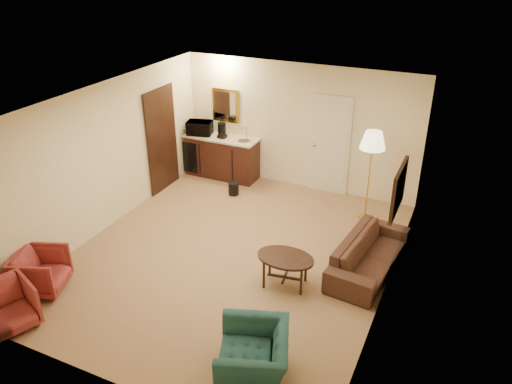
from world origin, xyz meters
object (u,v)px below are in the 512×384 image
(wetbar_cabinet, at_px, (222,157))
(coffee_table, at_px, (285,271))
(sofa, at_px, (370,249))
(rose_chair_near, at_px, (40,269))
(coffee_maker, at_px, (222,130))
(waste_bin, at_px, (234,189))
(rose_chair_far, at_px, (6,305))
(microwave, at_px, (200,126))
(floor_lamp, at_px, (369,176))
(teal_armchair, at_px, (253,349))

(wetbar_cabinet, distance_m, coffee_table, 4.14)
(sofa, relative_size, coffee_table, 2.21)
(rose_chair_near, xyz_separation_m, coffee_maker, (0.54, 4.69, 0.73))
(sofa, height_order, waste_bin, sofa)
(coffee_table, height_order, coffee_maker, coffee_maker)
(sofa, xyz_separation_m, rose_chair_far, (-4.09, -3.34, -0.03))
(wetbar_cabinet, height_order, microwave, microwave)
(microwave, bearing_deg, floor_lamp, -21.89)
(coffee_table, distance_m, microwave, 4.53)
(rose_chair_far, bearing_deg, microwave, 24.19)
(sofa, distance_m, waste_bin, 3.48)
(sofa, bearing_deg, wetbar_cabinet, 66.64)
(teal_armchair, bearing_deg, coffee_maker, -168.73)
(rose_chair_near, xyz_separation_m, rose_chair_far, (0.21, -0.80, 0.00))
(microwave, distance_m, coffee_maker, 0.54)
(teal_armchair, distance_m, microwave, 6.08)
(wetbar_cabinet, height_order, rose_chair_far, wetbar_cabinet)
(floor_lamp, bearing_deg, microwave, 172.58)
(microwave, xyz_separation_m, coffee_maker, (0.54, 0.02, -0.02))
(teal_armchair, xyz_separation_m, waste_bin, (-2.41, 4.20, -0.28))
(rose_chair_near, relative_size, coffee_table, 0.80)
(teal_armchair, height_order, rose_chair_near, teal_armchair)
(microwave, bearing_deg, coffee_maker, -12.56)
(wetbar_cabinet, relative_size, waste_bin, 6.19)
(sofa, relative_size, microwave, 3.62)
(wetbar_cabinet, height_order, teal_armchair, wetbar_cabinet)
(wetbar_cabinet, height_order, coffee_table, wetbar_cabinet)
(coffee_table, xyz_separation_m, floor_lamp, (0.61, 2.55, 0.61))
(teal_armchair, distance_m, floor_lamp, 4.40)
(teal_armchair, height_order, microwave, microwave)
(teal_armchair, relative_size, microwave, 1.76)
(rose_chair_far, bearing_deg, rose_chair_near, 36.58)
(coffee_maker, bearing_deg, coffee_table, -43.59)
(coffee_table, xyz_separation_m, waste_bin, (-2.09, 2.38, -0.12))
(coffee_table, xyz_separation_m, coffee_maker, (-2.70, 3.07, 0.83))
(microwave, bearing_deg, wetbar_cabinet, -8.92)
(rose_chair_far, relative_size, coffee_table, 0.81)
(floor_lamp, bearing_deg, rose_chair_far, -126.24)
(floor_lamp, relative_size, coffee_maker, 5.27)
(wetbar_cabinet, height_order, waste_bin, wetbar_cabinet)
(rose_chair_near, height_order, rose_chair_far, same)
(rose_chair_far, bearing_deg, coffee_maker, 18.55)
(coffee_table, distance_m, coffee_maker, 4.17)
(teal_armchair, bearing_deg, sofa, 144.51)
(teal_armchair, bearing_deg, rose_chair_far, -100.33)
(floor_lamp, bearing_deg, teal_armchair, -93.74)
(rose_chair_near, height_order, coffee_maker, coffee_maker)
(coffee_maker, bearing_deg, microwave, -173.03)
(teal_armchair, height_order, coffee_maker, coffee_maker)
(rose_chair_near, bearing_deg, floor_lamp, -63.97)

